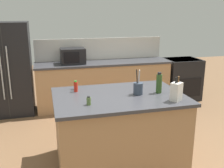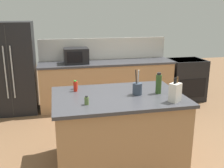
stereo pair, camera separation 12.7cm
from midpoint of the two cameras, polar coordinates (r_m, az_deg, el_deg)
ground_plane at (r=3.70m, az=0.40°, el=-16.42°), size 14.00×14.00×0.00m
back_counter_run at (r=5.55m, az=-2.46°, el=0.05°), size 2.79×0.66×0.94m
wall_backsplash at (r=5.71m, az=-3.21°, el=7.65°), size 2.75×0.03×0.46m
kitchen_island at (r=3.47m, az=0.41°, el=-9.81°), size 1.63×1.11×0.94m
refrigerator at (r=5.44m, az=-22.37°, el=3.03°), size 0.88×0.75×1.77m
range_oven at (r=6.17m, az=14.28°, el=1.15°), size 0.76×0.65×0.92m
microwave at (r=5.32m, az=-9.21°, el=6.05°), size 0.48×0.39×0.31m
knife_block at (r=3.14m, az=12.72°, el=-1.61°), size 0.16×0.16×0.29m
utensil_crock at (r=3.32m, az=4.61°, el=-0.88°), size 0.12×0.12×0.32m
hot_sauce_bottle at (r=3.45m, az=-8.95°, el=-0.57°), size 0.05×0.05×0.15m
spice_jar_paprika at (r=3.56m, az=-8.89°, el=-0.29°), size 0.05×0.05×0.12m
olive_oil_bottle at (r=3.40m, az=9.16°, el=0.16°), size 0.07×0.07×0.27m
spice_jar_oregano at (r=2.96m, az=-6.31°, el=-3.68°), size 0.05×0.05×0.10m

